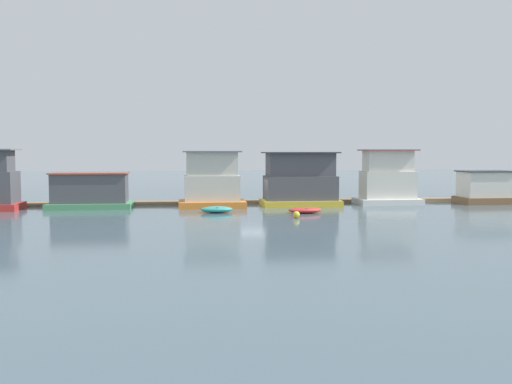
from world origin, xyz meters
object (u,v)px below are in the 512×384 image
Objects in this scene: dinghy_teal at (217,209)px; dinghy_red at (305,210)px; buoy_yellow at (296,215)px; houseboat_yellow at (300,181)px; houseboat_brown at (485,188)px; houseboat_green at (90,191)px; houseboat_orange at (212,182)px; houseboat_white at (388,180)px.

dinghy_teal is 7.34m from dinghy_red.
dinghy_red is at bearing 67.24° from buoy_yellow.
dinghy_red is at bearing -98.43° from houseboat_yellow.
houseboat_brown reaches higher than dinghy_teal.
houseboat_yellow reaches higher than buoy_yellow.
dinghy_teal is (11.03, -5.36, -1.24)m from houseboat_green.
dinghy_teal is at bearing -146.04° from houseboat_yellow.
houseboat_orange is 17.01m from houseboat_white.
houseboat_brown is 1.76× the size of dinghy_red.
houseboat_white is 17.89m from dinghy_teal.
houseboat_brown is 20.45m from dinghy_red.
houseboat_yellow is 10.14m from dinghy_teal.
houseboat_brown reaches higher than houseboat_green.
houseboat_white is 2.07× the size of dinghy_red.
houseboat_orange reaches higher than houseboat_brown.
houseboat_green is at bearing -179.44° from houseboat_yellow.
houseboat_yellow is (19.27, 0.19, 0.82)m from houseboat_green.
houseboat_green is 1.22× the size of houseboat_white.
houseboat_orange reaches higher than dinghy_red.
buoy_yellow reaches higher than dinghy_red.
houseboat_yellow is at bearing 76.63° from buoy_yellow.
dinghy_teal is (-26.60, -5.13, -1.25)m from houseboat_brown.
houseboat_brown is (37.63, -0.23, 0.01)m from houseboat_green.
houseboat_orange is 2.25× the size of dinghy_teal.
houseboat_yellow is 8.63m from houseboat_white.
houseboat_yellow is 1.43× the size of houseboat_brown.
houseboat_yellow is 10.67m from buoy_yellow.
houseboat_orange is 9.93m from dinghy_red.
dinghy_red is (7.35, -6.35, -2.05)m from houseboat_orange.
dinghy_teal reaches higher than dinghy_red.
dinghy_red is (-9.65, -6.88, -2.06)m from houseboat_white.
houseboat_white is 11.40× the size of buoy_yellow.
houseboat_orange is at bearing 139.17° from dinghy_red.
houseboat_yellow reaches higher than houseboat_green.
houseboat_yellow reaches higher than houseboat_brown.
houseboat_brown reaches higher than buoy_yellow.
buoy_yellow is at bearing -112.76° from dinghy_red.
houseboat_green is 37.63m from houseboat_brown.
houseboat_white is at bearing 42.80° from buoy_yellow.
houseboat_white is (8.63, 0.05, -0.02)m from houseboat_yellow.
houseboat_green reaches higher than dinghy_teal.
houseboat_green is at bearing 154.08° from dinghy_teal.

